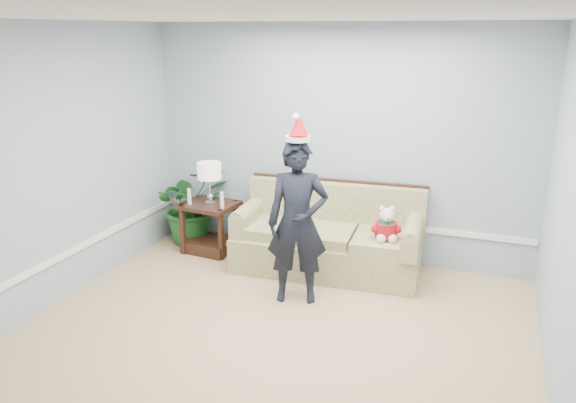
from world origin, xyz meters
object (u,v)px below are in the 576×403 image
Objects in this scene: side_table at (210,232)px; table_lamp at (209,173)px; houseplant at (191,205)px; sofa at (328,240)px; man at (298,223)px; teddy_bear at (386,228)px.

table_lamp is (0.03, -0.02, 0.76)m from side_table.
houseplant reaches higher than side_table.
houseplant reaches higher than sofa.
table_lamp is at bearing 177.56° from sofa.
side_table is (-1.50, -0.00, -0.10)m from sofa.
teddy_bear is at bearing 24.16° from man.
man reaches higher than teddy_bear.
teddy_bear is (2.14, -0.18, -0.36)m from table_lamp.
side_table is 2.22m from teddy_bear.
teddy_bear is at bearing -8.98° from houseplant.
houseplant is 2.10m from man.
man is at bearing -98.15° from sofa.
sofa reaches higher than side_table.
sofa is 1.51m from side_table.
man reaches higher than houseplant.
man is at bearing -30.32° from houseplant.
sofa is at bearing -6.25° from houseplant.
table_lamp is 0.51× the size of houseplant.
man is at bearing -156.81° from teddy_bear.
man is (1.43, -0.84, 0.57)m from side_table.
sofa is 3.06× the size of side_table.
sofa is 0.97m from man.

